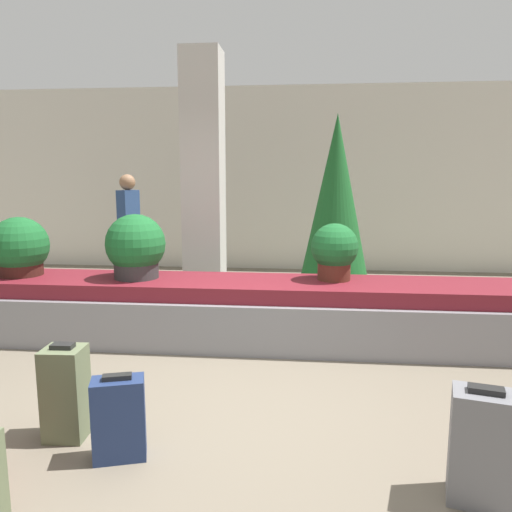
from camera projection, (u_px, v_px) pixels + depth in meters
ground_plane at (235, 407)px, 3.65m from camera, size 18.00×18.00×0.00m
back_wall at (279, 179)px, 8.80m from camera, size 18.00×0.06×3.20m
carousel at (256, 312)px, 5.06m from camera, size 6.70×0.98×0.63m
pillar at (204, 181)px, 6.30m from camera, size 0.48×0.48×3.20m
suitcase_1 at (482, 447)px, 2.56m from camera, size 0.36×0.30×0.63m
suitcase_3 at (119, 418)px, 2.97m from camera, size 0.34×0.26×0.53m
suitcase_5 at (66, 393)px, 3.20m from camera, size 0.26×0.25×0.63m
potted_plant_0 at (334, 251)px, 5.00m from camera, size 0.47×0.47×0.57m
potted_plant_1 at (136, 247)px, 5.09m from camera, size 0.61×0.61×0.66m
potted_plant_2 at (20, 248)px, 5.23m from camera, size 0.60×0.60×0.62m
traveler_0 at (129, 219)px, 7.57m from camera, size 0.31×0.36×1.69m
decorated_tree at (336, 203)px, 6.53m from camera, size 0.95×0.95×2.46m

